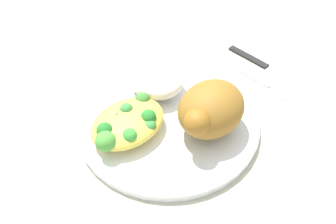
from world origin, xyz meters
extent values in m
plane|color=#BFB89F|center=(0.00, 0.00, 0.00)|extent=(2.00, 2.00, 0.00)
cylinder|color=white|center=(0.00, 0.00, 0.01)|extent=(0.27, 0.27, 0.01)
torus|color=white|center=(0.00, 0.00, 0.01)|extent=(0.27, 0.27, 0.01)
ellipsoid|color=#8D5F21|center=(-0.03, 0.05, 0.05)|extent=(0.10, 0.08, 0.07)
sphere|color=#8F5C1D|center=(0.01, 0.07, 0.07)|extent=(0.03, 0.03, 0.03)
ellipsoid|color=white|center=(-0.03, -0.06, 0.04)|extent=(0.08, 0.09, 0.04)
ellipsoid|color=#E3C345|center=(0.06, -0.02, 0.03)|extent=(0.11, 0.08, 0.03)
sphere|color=#27782A|center=(0.04, 0.00, 0.04)|extent=(0.02, 0.02, 0.02)
sphere|color=#3F7A31|center=(0.02, -0.03, 0.04)|extent=(0.02, 0.02, 0.02)
sphere|color=#3A883E|center=(0.04, 0.01, 0.04)|extent=(0.02, 0.02, 0.02)
sphere|color=#256F28|center=(0.09, -0.02, 0.04)|extent=(0.02, 0.02, 0.02)
sphere|color=#2D752B|center=(0.07, -0.03, 0.04)|extent=(0.02, 0.02, 0.02)
sphere|color=#3C833B|center=(0.05, -0.03, 0.05)|extent=(0.02, 0.02, 0.02)
sphere|color=green|center=(0.08, 0.01, 0.04)|extent=(0.02, 0.02, 0.02)
sphere|color=#499538|center=(0.10, -0.01, 0.04)|extent=(0.03, 0.03, 0.03)
cube|color=silver|center=(-0.18, 0.00, 0.00)|extent=(0.01, 0.11, 0.01)
cube|color=silver|center=(-0.18, 0.07, 0.00)|extent=(0.02, 0.03, 0.00)
cube|color=black|center=(-0.21, -0.02, 0.00)|extent=(0.01, 0.08, 0.01)
cube|color=#B2B2B7|center=(-0.22, 0.08, 0.00)|extent=(0.02, 0.11, 0.00)
camera|label=1|loc=(0.27, 0.28, 0.44)|focal=41.82mm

